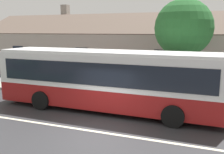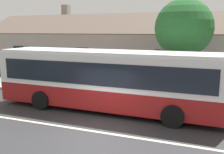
% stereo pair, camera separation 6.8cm
% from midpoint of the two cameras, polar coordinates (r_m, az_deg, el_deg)
% --- Properties ---
extents(ground_plane, '(300.00, 300.00, 0.00)m').
position_cam_midpoint_polar(ground_plane, '(10.66, -4.09, -12.28)').
color(ground_plane, '#2D2D30').
extents(sidewalk_far, '(60.00, 3.00, 0.15)m').
position_cam_midpoint_polar(sidewalk_far, '(16.00, 4.92, -4.14)').
color(sidewalk_far, gray).
rests_on(sidewalk_far, ground).
extents(lane_divider_stripe, '(60.00, 0.16, 0.01)m').
position_cam_midpoint_polar(lane_divider_stripe, '(10.66, -4.09, -12.26)').
color(lane_divider_stripe, beige).
rests_on(lane_divider_stripe, ground).
extents(community_building, '(28.39, 8.41, 6.73)m').
position_cam_midpoint_polar(community_building, '(23.43, 5.16, 5.42)').
color(community_building, gray).
rests_on(community_building, ground).
extents(transit_bus, '(11.83, 2.90, 3.11)m').
position_cam_midpoint_polar(transit_bus, '(12.95, -1.17, -0.35)').
color(transit_bus, maroon).
rests_on(transit_bus, ground).
extents(bench_by_building, '(1.57, 0.51, 0.94)m').
position_cam_midpoint_polar(bench_by_building, '(19.48, -20.28, -0.63)').
color(bench_by_building, brown).
rests_on(bench_by_building, sidewalk_far).
extents(street_tree_primary, '(3.44, 3.44, 6.00)m').
position_cam_midpoint_polar(street_tree_primary, '(15.66, 16.20, 10.65)').
color(street_tree_primary, '#4C3828').
rests_on(street_tree_primary, ground).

